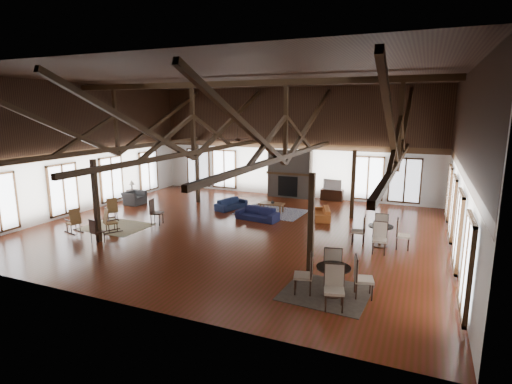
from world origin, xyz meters
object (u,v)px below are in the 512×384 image
at_px(tv_console, 332,195).
at_px(sofa_navy_left, 231,204).
at_px(coffee_table, 272,204).
at_px(armchair, 134,198).
at_px(sofa_navy_front, 257,214).
at_px(sofa_orange, 322,213).
at_px(cafe_table_near, 333,275).
at_px(cafe_table_far, 380,232).

bearing_deg(tv_console, sofa_navy_left, -136.94).
height_order(sofa_navy_left, coffee_table, sofa_navy_left).
distance_m(coffee_table, armchair, 7.22).
bearing_deg(sofa_navy_front, sofa_orange, 35.56).
height_order(coffee_table, cafe_table_near, cafe_table_near).
relative_size(cafe_table_near, cafe_table_far, 1.05).
height_order(sofa_navy_front, cafe_table_far, cafe_table_far).
relative_size(sofa_orange, cafe_table_near, 0.80).
height_order(sofa_navy_front, tv_console, tv_console).
distance_m(cafe_table_near, cafe_table_far, 4.51).
xyz_separation_m(sofa_navy_front, armchair, (-7.02, 0.30, 0.05)).
relative_size(sofa_navy_left, cafe_table_near, 0.81).
xyz_separation_m(coffee_table, cafe_table_far, (5.26, -2.99, 0.13)).
height_order(sofa_navy_front, sofa_orange, sofa_navy_front).
distance_m(sofa_navy_left, coffee_table, 2.08).
relative_size(sofa_navy_front, tv_console, 1.63).
distance_m(armchair, cafe_table_near, 13.25).
bearing_deg(sofa_navy_left, sofa_orange, -73.54).
bearing_deg(tv_console, armchair, -151.78).
bearing_deg(tv_console, cafe_table_near, -77.37).
relative_size(sofa_orange, tv_console, 1.46).
height_order(armchair, cafe_table_far, cafe_table_far).
bearing_deg(sofa_navy_front, cafe_table_near, -44.24).
relative_size(sofa_navy_front, armchair, 1.87).
xyz_separation_m(sofa_navy_left, cafe_table_far, (7.34, -2.87, 0.27)).
bearing_deg(sofa_navy_left, cafe_table_near, -121.14).
height_order(cafe_table_near, tv_console, cafe_table_near).
height_order(coffee_table, cafe_table_far, cafe_table_far).
bearing_deg(cafe_table_far, tv_console, 115.57).
distance_m(coffee_table, tv_console, 4.26).
distance_m(coffee_table, cafe_table_far, 6.06).
bearing_deg(tv_console, coffee_table, -118.75).
bearing_deg(sofa_navy_front, sofa_navy_left, 152.98).
bearing_deg(cafe_table_near, tv_console, 102.63).
height_order(coffee_table, armchair, armchair).
xyz_separation_m(sofa_navy_left, coffee_table, (2.08, 0.12, 0.14)).
bearing_deg(sofa_navy_front, coffee_table, 93.88).
height_order(sofa_navy_front, armchair, armchair).
relative_size(sofa_navy_front, sofa_orange, 1.12).
distance_m(coffee_table, cafe_table_near, 8.73).
xyz_separation_m(sofa_navy_left, tv_console, (4.12, 3.85, 0.04)).
xyz_separation_m(sofa_navy_left, armchair, (-5.05, -1.07, 0.08)).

